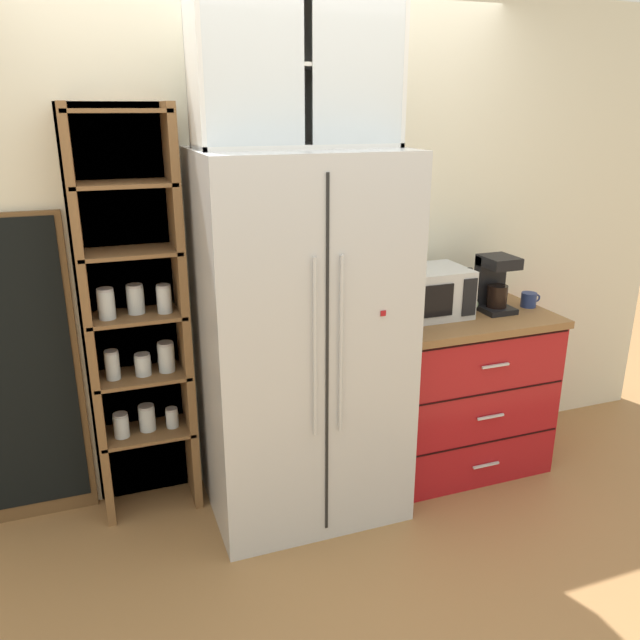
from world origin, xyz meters
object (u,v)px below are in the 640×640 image
coffee_maker (494,283)px  bottle_amber (468,294)px  mug_sage (466,306)px  microwave (425,292)px  mug_navy (529,300)px  refrigerator (301,340)px  chalkboard_menu (14,376)px

coffee_maker → bottle_amber: 0.18m
mug_sage → bottle_amber: 0.07m
microwave → mug_navy: (0.63, -0.06, -0.09)m
mug_navy → mug_sage: size_ratio=1.01×
mug_navy → bottle_amber: bearing=-179.5°
bottle_amber → microwave: bearing=164.1°
mug_navy → bottle_amber: bottle_amber is taller
refrigerator → chalkboard_menu: refrigerator is taller
refrigerator → chalkboard_menu: (-1.32, 0.34, -0.13)m
microwave → mug_navy: bearing=-5.5°
mug_navy → chalkboard_menu: (-2.70, 0.29, -0.18)m
microwave → bottle_amber: same height
refrigerator → mug_sage: 0.97m
coffee_maker → mug_navy: size_ratio=2.57×
microwave → chalkboard_menu: 2.09m
chalkboard_menu → bottle_amber: bearing=-7.3°
microwave → refrigerator: bearing=-171.7°
bottle_amber → chalkboard_menu: chalkboard_menu is taller
microwave → coffee_maker: size_ratio=1.42×
coffee_maker → mug_navy: coffee_maker is taller
refrigerator → coffee_maker: 1.16m
microwave → bottle_amber: bearing=-15.9°
refrigerator → mug_navy: size_ratio=15.02×
microwave → chalkboard_menu: (-2.06, 0.23, -0.27)m
refrigerator → microwave: (0.74, 0.11, 0.14)m
coffee_maker → bottle_amber: (-0.18, -0.02, -0.04)m
refrigerator → microwave: size_ratio=4.12×
refrigerator → coffee_maker: refrigerator is taller
mug_sage → refrigerator: bearing=-176.8°
mug_sage → chalkboard_menu: bearing=173.0°
mug_navy → mug_sage: bearing=179.0°
bottle_amber → chalkboard_menu: (-2.29, 0.29, -0.25)m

